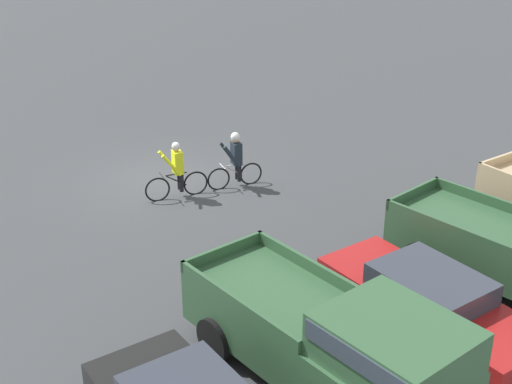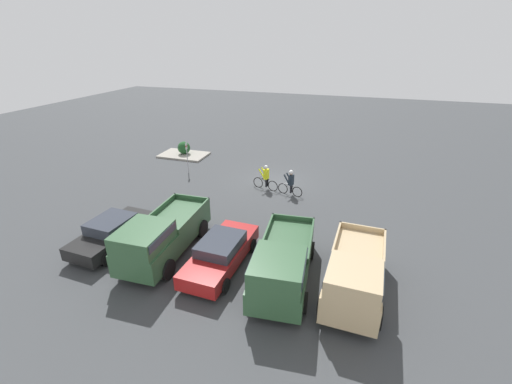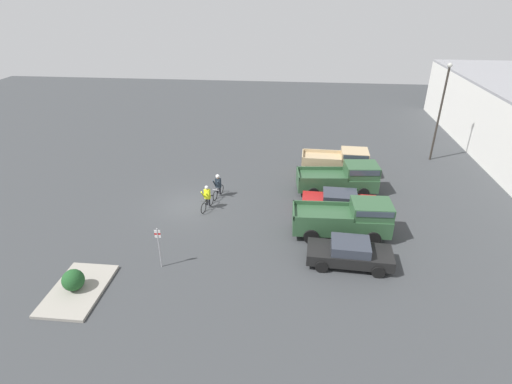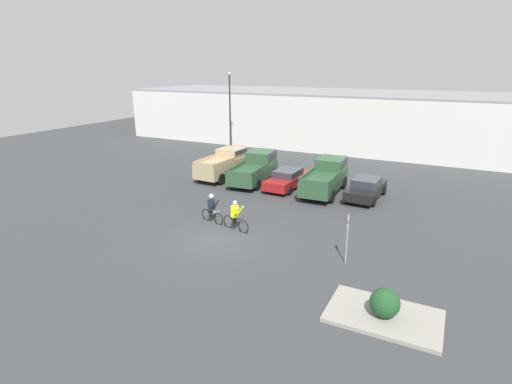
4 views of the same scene
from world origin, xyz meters
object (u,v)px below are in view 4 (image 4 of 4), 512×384
(pickup_truck_1, at_px, (256,167))
(shrub, at_px, (385,303))
(pickup_truck_2, at_px, (326,176))
(cyclist_0, at_px, (235,216))
(cyclist_1, at_px, (212,208))
(pickup_truck_0, at_px, (224,163))
(sedan_0, at_px, (288,178))
(fire_lane_sign, at_px, (347,234))
(sedan_1, at_px, (366,188))
(lamppost, at_px, (230,108))

(pickup_truck_1, distance_m, shrub, 18.17)
(pickup_truck_2, bearing_deg, pickup_truck_1, 177.11)
(cyclist_0, xyz_separation_m, cyclist_1, (-1.74, 0.40, 0.04))
(shrub, bearing_deg, pickup_truck_0, 137.31)
(sedan_0, distance_m, fire_lane_sign, 11.85)
(cyclist_1, xyz_separation_m, fire_lane_sign, (8.04, -1.51, 0.55))
(cyclist_0, relative_size, shrub, 1.74)
(cyclist_1, bearing_deg, cyclist_0, -12.77)
(pickup_truck_0, relative_size, shrub, 4.80)
(cyclist_0, bearing_deg, fire_lane_sign, -10.04)
(pickup_truck_1, height_order, cyclist_0, pickup_truck_1)
(sedan_1, distance_m, cyclist_1, 10.68)
(pickup_truck_2, relative_size, sedan_1, 1.26)
(sedan_0, distance_m, cyclist_1, 8.25)
(shrub, bearing_deg, fire_lane_sign, 122.77)
(lamppost, height_order, shrub, lamppost)
(pickup_truck_0, xyz_separation_m, shrub, (14.66, -13.53, -0.45))
(pickup_truck_2, relative_size, cyclist_0, 3.11)
(pickup_truck_0, bearing_deg, lamppost, 116.90)
(sedan_1, height_order, cyclist_0, cyclist_0)
(fire_lane_sign, xyz_separation_m, lamppost, (-16.51, 18.10, 3.13))
(pickup_truck_2, bearing_deg, cyclist_0, -104.46)
(sedan_1, bearing_deg, pickup_truck_0, 178.49)
(sedan_0, bearing_deg, pickup_truck_1, 169.62)
(sedan_0, bearing_deg, cyclist_1, -98.55)
(cyclist_0, relative_size, cyclist_1, 1.06)
(fire_lane_sign, bearing_deg, sedan_1, 97.12)
(pickup_truck_0, xyz_separation_m, pickup_truck_2, (8.37, -0.11, 0.03))
(lamppost, bearing_deg, sedan_0, -41.05)
(cyclist_0, height_order, lamppost, lamppost)
(fire_lane_sign, bearing_deg, lamppost, 132.36)
(sedan_1, bearing_deg, cyclist_1, -129.74)
(cyclist_0, height_order, shrub, cyclist_0)
(pickup_truck_1, distance_m, fire_lane_sign, 14.04)
(cyclist_1, distance_m, fire_lane_sign, 8.20)
(shrub, bearing_deg, sedan_1, 104.72)
(pickup_truck_2, distance_m, cyclist_0, 9.08)
(pickup_truck_0, height_order, shrub, pickup_truck_0)
(fire_lane_sign, distance_m, lamppost, 24.70)
(pickup_truck_1, distance_m, pickup_truck_2, 5.64)
(cyclist_0, distance_m, shrub, 9.73)
(sedan_1, relative_size, cyclist_0, 2.48)
(pickup_truck_1, relative_size, lamppost, 0.72)
(pickup_truck_1, height_order, shrub, pickup_truck_1)
(pickup_truck_1, relative_size, fire_lane_sign, 2.42)
(sedan_0, bearing_deg, shrub, -55.45)
(cyclist_0, xyz_separation_m, fire_lane_sign, (6.30, -1.11, 0.60))
(pickup_truck_1, xyz_separation_m, sedan_1, (8.45, -0.47, -0.39))
(fire_lane_sign, xyz_separation_m, shrub, (2.26, -3.51, -0.75))
(fire_lane_sign, relative_size, lamppost, 0.30)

